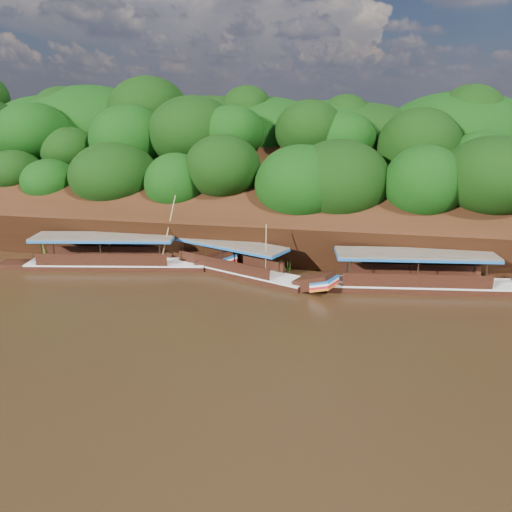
{
  "coord_description": "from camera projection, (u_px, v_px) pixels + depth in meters",
  "views": [
    {
      "loc": [
        6.22,
        -27.46,
        12.52
      ],
      "look_at": [
        -0.72,
        7.0,
        1.83
      ],
      "focal_mm": 35.0,
      "sensor_mm": 36.0,
      "label": 1
    }
  ],
  "objects": [
    {
      "name": "boat_2",
      "position": [
        128.0,
        261.0,
        39.81
      ],
      "size": [
        16.88,
        5.11,
        6.36
      ],
      "rotation": [
        0.0,
        0.0,
        0.18
      ],
      "color": "black",
      "rests_on": "ground"
    },
    {
      "name": "reeds",
      "position": [
        227.0,
        257.0,
        39.85
      ],
      "size": [
        49.92,
        2.19,
        2.06
      ],
      "color": "#33691A",
      "rests_on": "ground"
    },
    {
      "name": "riverbank",
      "position": [
        293.0,
        212.0,
        51.34
      ],
      "size": [
        120.0,
        30.06,
        19.4
      ],
      "color": "black",
      "rests_on": "ground"
    },
    {
      "name": "boat_1",
      "position": [
        245.0,
        269.0,
        37.93
      ],
      "size": [
        13.72,
        7.24,
        4.96
      ],
      "rotation": [
        0.0,
        0.0,
        -0.4
      ],
      "color": "black",
      "rests_on": "ground"
    },
    {
      "name": "ground",
      "position": [
        245.0,
        318.0,
        30.58
      ],
      "size": [
        160.0,
        160.0,
        0.0
      ],
      "primitive_type": "plane",
      "color": "black",
      "rests_on": "ground"
    },
    {
      "name": "boat_0",
      "position": [
        438.0,
        281.0,
        35.07
      ],
      "size": [
        16.67,
        4.39,
        6.43
      ],
      "rotation": [
        0.0,
        0.0,
        0.13
      ],
      "color": "black",
      "rests_on": "ground"
    }
  ]
}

